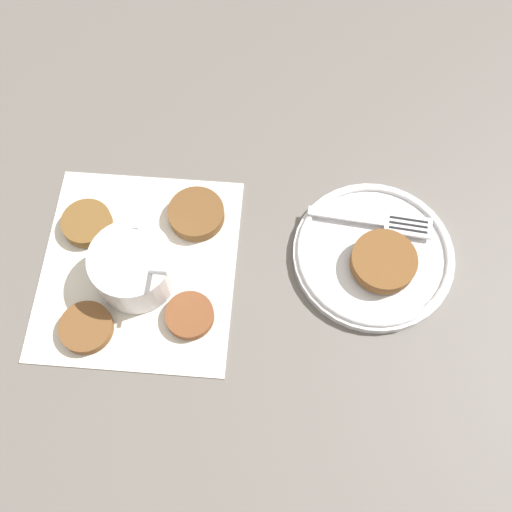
{
  "coord_description": "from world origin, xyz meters",
  "views": [
    {
      "loc": [
        -0.25,
        -0.22,
        0.69
      ],
      "look_at": [
        0.04,
        -0.17,
        0.02
      ],
      "focal_mm": 42.0,
      "sensor_mm": 36.0,
      "label": 1
    }
  ],
  "objects_px": {
    "fritter_on_plate": "(384,261)",
    "fork": "(384,222)",
    "sauce_bowl": "(134,267)",
    "serving_plate": "(373,254)"
  },
  "relations": [
    {
      "from": "serving_plate",
      "to": "fritter_on_plate",
      "type": "height_order",
      "value": "fritter_on_plate"
    },
    {
      "from": "sauce_bowl",
      "to": "serving_plate",
      "type": "relative_size",
      "value": 0.56
    },
    {
      "from": "serving_plate",
      "to": "fork",
      "type": "relative_size",
      "value": 1.28
    },
    {
      "from": "fritter_on_plate",
      "to": "fork",
      "type": "height_order",
      "value": "fritter_on_plate"
    },
    {
      "from": "fritter_on_plate",
      "to": "fork",
      "type": "xyz_separation_m",
      "value": [
        0.06,
        0.0,
        -0.01
      ]
    },
    {
      "from": "sauce_bowl",
      "to": "fritter_on_plate",
      "type": "height_order",
      "value": "sauce_bowl"
    },
    {
      "from": "sauce_bowl",
      "to": "fork",
      "type": "bearing_deg",
      "value": -69.17
    },
    {
      "from": "fork",
      "to": "fritter_on_plate",
      "type": "bearing_deg",
      "value": -177.57
    },
    {
      "from": "sauce_bowl",
      "to": "serving_plate",
      "type": "xyz_separation_m",
      "value": [
        0.07,
        -0.28,
        -0.02
      ]
    },
    {
      "from": "fritter_on_plate",
      "to": "fork",
      "type": "distance_m",
      "value": 0.06
    }
  ]
}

